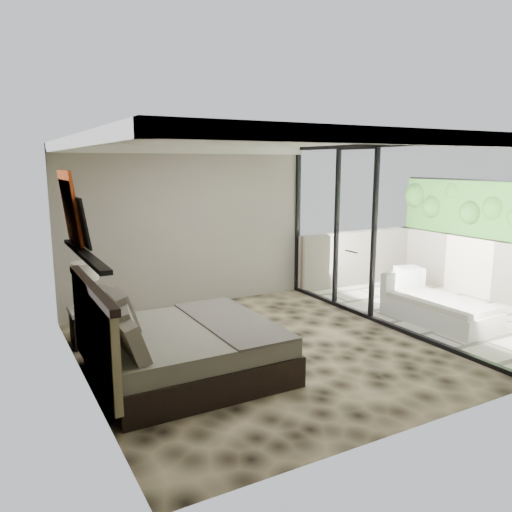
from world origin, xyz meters
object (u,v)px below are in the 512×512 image
table_lamp (86,279)px  lounger (436,309)px  nightstand (89,327)px  ottoman (409,279)px  bed (178,348)px

table_lamp → lounger: (5.07, -1.63, -0.72)m
nightstand → ottoman: nightstand is taller
nightstand → table_lamp: table_lamp is taller
bed → ottoman: 5.72m
nightstand → bed: bearing=-50.1°
ottoman → lounger: lounger is taller
bed → table_lamp: 1.86m
nightstand → lounger: size_ratio=0.28×
table_lamp → nightstand: bearing=48.0°
bed → table_lamp: (-0.74, 1.61, 0.59)m
ottoman → lounger: bearing=-123.7°
lounger → nightstand: bearing=160.1°
table_lamp → bed: bearing=-65.4°
nightstand → lounger: bearing=-2.2°
bed → lounger: (4.34, -0.03, -0.14)m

